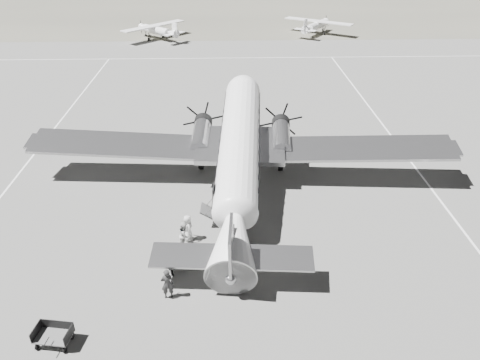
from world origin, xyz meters
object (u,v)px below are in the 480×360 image
object	(u,v)px
baggage_cart_near	(182,259)
dc3_airliner	(239,156)
baggage_cart_far	(53,336)
ground_crew	(167,284)
passenger	(188,228)
light_plane_right	(317,27)
ramp_agent	(185,235)
light_plane_left	(156,31)

from	to	relation	value
baggage_cart_near	dc3_airliner	bearing A→B (deg)	43.55
baggage_cart_far	ground_crew	xyz separation A→B (m)	(4.82, 2.82, 0.40)
baggage_cart_far	passenger	bearing A→B (deg)	63.03
light_plane_right	dc3_airliner	bearing A→B (deg)	-71.93
light_plane_right	passenger	world-z (taller)	light_plane_right
light_plane_right	baggage_cart_near	xyz separation A→B (m)	(-17.22, -56.65, -0.65)
ramp_agent	dc3_airliner	bearing A→B (deg)	-17.14
baggage_cart_near	passenger	distance (m)	2.49
light_plane_right	passenger	xyz separation A→B (m)	(-17.04, -54.18, -0.35)
dc3_airliner	light_plane_right	world-z (taller)	dc3_airliner
baggage_cart_near	baggage_cart_far	distance (m)	7.40
dc3_airliner	baggage_cart_near	world-z (taller)	dc3_airliner
baggage_cart_near	light_plane_left	bearing A→B (deg)	75.50
light_plane_left	baggage_cart_far	world-z (taller)	light_plane_left
passenger	baggage_cart_far	bearing A→B (deg)	123.01
baggage_cart_near	passenger	size ratio (longest dim) A/B	1.13
light_plane_left	baggage_cart_far	bearing A→B (deg)	-134.16
light_plane_left	ramp_agent	size ratio (longest dim) A/B	6.61
ramp_agent	baggage_cart_near	bearing A→B (deg)	-169.79
baggage_cart_far	ramp_agent	world-z (taller)	ramp_agent
dc3_airliner	light_plane_right	bearing A→B (deg)	78.21
light_plane_left	light_plane_right	bearing A→B (deg)	-40.75
light_plane_left	baggage_cart_far	xyz separation A→B (m)	(2.67, -59.12, -0.71)
ground_crew	dc3_airliner	bearing A→B (deg)	-121.80
dc3_airliner	passenger	bearing A→B (deg)	-117.24
dc3_airliner	ground_crew	world-z (taller)	dc3_airliner
dc3_airliner	passenger	size ratio (longest dim) A/B	18.12
ground_crew	light_plane_right	bearing A→B (deg)	-117.38
baggage_cart_near	baggage_cart_far	size ratio (longest dim) A/B	1.13
light_plane_left	dc3_airliner	bearing A→B (deg)	-122.96
light_plane_right	ramp_agent	bearing A→B (deg)	-73.48
dc3_airliner	light_plane_left	size ratio (longest dim) A/B	2.67
light_plane_right	ground_crew	distance (m)	61.57
light_plane_right	passenger	size ratio (longest dim) A/B	6.79
light_plane_right	baggage_cart_far	size ratio (longest dim) A/B	6.79
baggage_cart_far	ramp_agent	size ratio (longest dim) A/B	0.98
baggage_cart_near	ground_crew	world-z (taller)	ground_crew
dc3_airliner	ramp_agent	xyz separation A→B (m)	(-3.30, -5.95, -2.04)
ground_crew	ramp_agent	distance (m)	4.10
light_plane_left	baggage_cart_near	xyz separation A→B (m)	(8.01, -53.99, -0.65)
dc3_airliner	ramp_agent	bearing A→B (deg)	-114.98
ground_crew	ramp_agent	bearing A→B (deg)	-108.73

